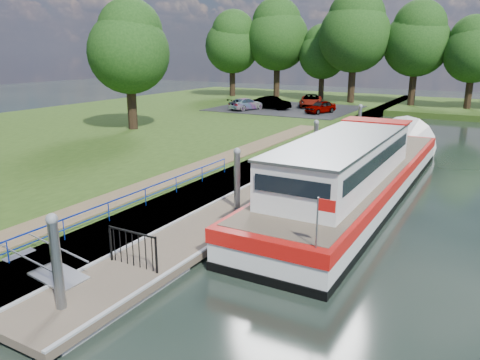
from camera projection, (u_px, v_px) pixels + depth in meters
The scene contains 17 objects.
ground at pixel (79, 312), 12.47m from camera, with size 160.00×160.00×0.00m, color black.
riverbank at pixel (65, 142), 33.48m from camera, with size 32.00×90.00×0.78m, color #253F12.
bank_edge at pixel (256, 168), 26.14m from camera, with size 1.10×90.00×0.78m, color #473D2D.
footpath at pixel (147, 187), 21.05m from camera, with size 1.60×40.00×0.05m, color brown.
carpark at pixel (286, 108), 49.32m from camera, with size 14.00×12.00×0.06m, color black.
blue_fence at pixel (87, 215), 15.93m from camera, with size 0.04×18.04×0.72m.
pontoon at pixel (282, 186), 23.31m from camera, with size 2.50×30.00×0.56m.
mooring_piles at pixel (283, 165), 23.02m from camera, with size 0.30×27.30×3.55m.
gangway at pixel (45, 268), 13.60m from camera, with size 2.58×1.00×0.92m.
gate_panel at pixel (132, 244), 14.00m from camera, with size 1.85×0.05×1.15m.
barge at pixel (361, 173), 22.33m from camera, with size 4.36×21.15×4.78m.
horizon_trees at pixel (405, 39), 51.89m from camera, with size 54.38×10.03×12.87m.
bank_tree_a at pixel (129, 46), 35.01m from camera, with size 6.12×6.12×9.72m.
car_a at pixel (321, 107), 45.23m from camera, with size 1.40×3.48×1.18m, color #999999.
car_b at pixel (272, 103), 48.31m from camera, with size 1.36×3.91×1.29m, color #999999.
car_c at pixel (246, 104), 47.75m from camera, with size 1.67×4.11×1.19m, color #999999.
car_d at pixel (311, 101), 49.97m from camera, with size 2.18×4.73×1.31m, color #999999.
Camera 1 is at (9.21, -7.49, 6.75)m, focal length 35.00 mm.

